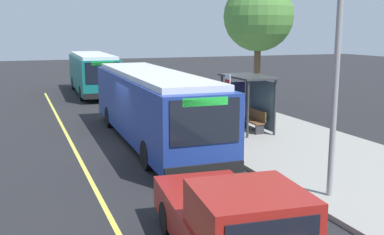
# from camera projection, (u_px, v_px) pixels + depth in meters

# --- Properties ---
(ground_plane) EXTENTS (120.00, 120.00, 0.00)m
(ground_plane) POSITION_uv_depth(u_px,v_px,m) (130.00, 145.00, 18.52)
(ground_plane) COLOR #232326
(sidewalk_curb) EXTENTS (44.00, 6.40, 0.15)m
(sidewalk_curb) POSITION_uv_depth(u_px,v_px,m) (260.00, 132.00, 20.63)
(sidewalk_curb) COLOR gray
(sidewalk_curb) RESTS_ON ground_plane
(lane_stripe_center) EXTENTS (36.00, 0.14, 0.01)m
(lane_stripe_center) POSITION_uv_depth(u_px,v_px,m) (75.00, 150.00, 17.74)
(lane_stripe_center) COLOR #E0D64C
(lane_stripe_center) RESTS_ON ground_plane
(transit_bus_main) EXTENTS (12.19, 2.83, 2.95)m
(transit_bus_main) POSITION_uv_depth(u_px,v_px,m) (152.00, 104.00, 18.83)
(transit_bus_main) COLOR navy
(transit_bus_main) RESTS_ON ground_plane
(transit_bus_second) EXTENTS (10.57, 2.95, 2.95)m
(transit_bus_second) POSITION_uv_depth(u_px,v_px,m) (93.00, 72.00, 33.63)
(transit_bus_second) COLOR #146B66
(transit_bus_second) RESTS_ON ground_plane
(pickup_truck) EXTENTS (5.56, 2.50, 1.85)m
(pickup_truck) POSITION_uv_depth(u_px,v_px,m) (234.00, 228.00, 8.74)
(pickup_truck) COLOR maroon
(pickup_truck) RESTS_ON ground_plane
(bus_shelter) EXTENTS (2.90, 1.60, 2.48)m
(bus_shelter) POSITION_uv_depth(u_px,v_px,m) (249.00, 91.00, 20.59)
(bus_shelter) COLOR #333338
(bus_shelter) RESTS_ON sidewalk_curb
(waiting_bench) EXTENTS (1.60, 0.48, 0.95)m
(waiting_bench) POSITION_uv_depth(u_px,v_px,m) (253.00, 120.00, 20.47)
(waiting_bench) COLOR brown
(waiting_bench) RESTS_ON sidewalk_curb
(route_sign_post) EXTENTS (0.44, 0.08, 2.80)m
(route_sign_post) POSITION_uv_depth(u_px,v_px,m) (228.00, 99.00, 17.75)
(route_sign_post) COLOR #333338
(route_sign_post) RESTS_ON sidewalk_curb
(pedestrian_commuter) EXTENTS (0.24, 0.40, 1.69)m
(pedestrian_commuter) POSITION_uv_depth(u_px,v_px,m) (194.00, 104.00, 22.01)
(pedestrian_commuter) COLOR #282D47
(pedestrian_commuter) RESTS_ON sidewalk_curb
(street_tree_near_shelter) EXTENTS (3.86, 3.86, 7.17)m
(street_tree_near_shelter) POSITION_uv_depth(u_px,v_px,m) (258.00, 17.00, 25.08)
(street_tree_near_shelter) COLOR brown
(street_tree_near_shelter) RESTS_ON sidewalk_curb
(utility_pole) EXTENTS (0.16, 0.16, 6.40)m
(utility_pole) POSITION_uv_depth(u_px,v_px,m) (336.00, 78.00, 11.89)
(utility_pole) COLOR gray
(utility_pole) RESTS_ON sidewalk_curb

